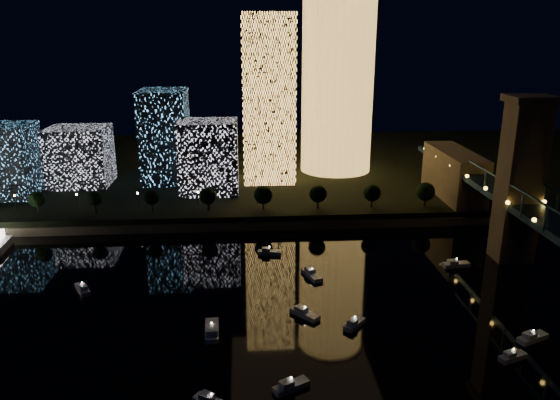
{
  "coord_description": "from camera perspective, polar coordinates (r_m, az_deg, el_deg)",
  "views": [
    {
      "loc": [
        -16.8,
        -100.84,
        68.03
      ],
      "look_at": [
        -6.16,
        55.0,
        18.87
      ],
      "focal_mm": 35.0,
      "sensor_mm": 36.0,
      "label": 1
    }
  ],
  "objects": [
    {
      "name": "esplanade_trees",
      "position": [
        197.43,
        -4.44,
        0.47
      ],
      "size": [
        166.42,
        6.95,
        8.98
      ],
      "color": "black",
      "rests_on": "far_bank"
    },
    {
      "name": "seawall",
      "position": [
        195.29,
        1.27,
        -2.45
      ],
      "size": [
        420.0,
        6.0,
        3.0
      ],
      "primitive_type": "cube",
      "color": "#6B5E4C",
      "rests_on": "ground"
    },
    {
      "name": "street_lamps",
      "position": [
        204.31,
        -8.56,
        0.48
      ],
      "size": [
        132.7,
        0.7,
        5.65
      ],
      "color": "black",
      "rests_on": "far_bank"
    },
    {
      "name": "motorboats",
      "position": [
        134.58,
        0.8,
        -12.49
      ],
      "size": [
        120.32,
        78.17,
        2.78
      ],
      "color": "silver",
      "rests_on": "ground"
    },
    {
      "name": "midrise_blocks",
      "position": [
        234.08,
        -16.07,
        5.05
      ],
      "size": [
        99.76,
        42.22,
        38.73
      ],
      "color": "silver",
      "rests_on": "far_bank"
    },
    {
      "name": "far_bank",
      "position": [
        269.47,
        -0.21,
        3.4
      ],
      "size": [
        420.0,
        160.0,
        5.0
      ],
      "primitive_type": "cube",
      "color": "black",
      "rests_on": "ground"
    },
    {
      "name": "tower_rectangular",
      "position": [
        233.05,
        -1.23,
        10.49
      ],
      "size": [
        21.82,
        21.82,
        69.41
      ],
      "primitive_type": "cube",
      "color": "#FFB751",
      "rests_on": "far_bank"
    },
    {
      "name": "tower_cylindrical",
      "position": [
        250.31,
        6.04,
        12.63
      ],
      "size": [
        34.0,
        34.0,
        84.42
      ],
      "color": "#FFB751",
      "rests_on": "far_bank"
    },
    {
      "name": "ground",
      "position": [
        122.8,
        4.81,
        -16.24
      ],
      "size": [
        520.0,
        520.0,
        0.0
      ],
      "primitive_type": "plane",
      "color": "black",
      "rests_on": "ground"
    }
  ]
}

